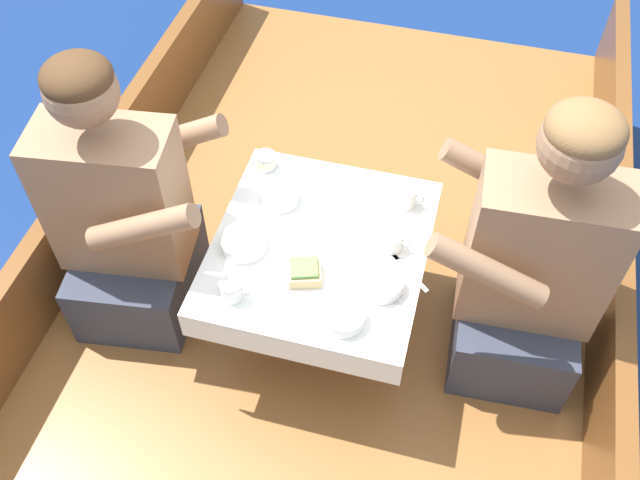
{
  "coord_description": "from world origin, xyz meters",
  "views": [
    {
      "loc": [
        0.35,
        -1.32,
        2.4
      ],
      "look_at": [
        0.0,
        -0.02,
        0.76
      ],
      "focal_mm": 40.0,
      "sensor_mm": 36.0,
      "label": 1
    }
  ],
  "objects_px": {
    "coffee_cup_port": "(392,241)",
    "person_port": "(124,220)",
    "coffee_cup_center": "(232,289)",
    "person_starboard": "(530,271)",
    "coffee_cup_starboard": "(407,197)",
    "sandwich": "(304,272)",
    "tin_can": "(266,161)"
  },
  "relations": [
    {
      "from": "tin_can",
      "to": "coffee_cup_center",
      "type": "bearing_deg",
      "value": -82.75
    },
    {
      "from": "coffee_cup_port",
      "to": "coffee_cup_center",
      "type": "bearing_deg",
      "value": -144.24
    },
    {
      "from": "sandwich",
      "to": "coffee_cup_center",
      "type": "bearing_deg",
      "value": -147.8
    },
    {
      "from": "coffee_cup_port",
      "to": "person_starboard",
      "type": "bearing_deg",
      "value": 3.69
    },
    {
      "from": "person_starboard",
      "to": "coffee_cup_starboard",
      "type": "height_order",
      "value": "person_starboard"
    },
    {
      "from": "person_starboard",
      "to": "sandwich",
      "type": "xyz_separation_m",
      "value": [
        -0.63,
        -0.2,
        0.04
      ]
    },
    {
      "from": "sandwich",
      "to": "tin_can",
      "type": "height_order",
      "value": "sandwich"
    },
    {
      "from": "sandwich",
      "to": "coffee_cup_port",
      "type": "distance_m",
      "value": 0.28
    },
    {
      "from": "coffee_cup_center",
      "to": "tin_can",
      "type": "height_order",
      "value": "coffee_cup_center"
    },
    {
      "from": "sandwich",
      "to": "coffee_cup_port",
      "type": "xyz_separation_m",
      "value": [
        0.22,
        0.18,
        -0.0
      ]
    },
    {
      "from": "coffee_cup_center",
      "to": "tin_can",
      "type": "relative_size",
      "value": 1.35
    },
    {
      "from": "tin_can",
      "to": "person_port",
      "type": "bearing_deg",
      "value": -138.34
    },
    {
      "from": "coffee_cup_starboard",
      "to": "coffee_cup_center",
      "type": "xyz_separation_m",
      "value": [
        -0.41,
        -0.47,
        -0.0
      ]
    },
    {
      "from": "coffee_cup_center",
      "to": "tin_can",
      "type": "xyz_separation_m",
      "value": [
        -0.07,
        0.52,
        -0.01
      ]
    },
    {
      "from": "coffee_cup_port",
      "to": "coffee_cup_starboard",
      "type": "relative_size",
      "value": 1.04
    },
    {
      "from": "sandwich",
      "to": "coffee_cup_center",
      "type": "xyz_separation_m",
      "value": [
        -0.18,
        -0.11,
        0.0
      ]
    },
    {
      "from": "person_port",
      "to": "person_starboard",
      "type": "distance_m",
      "value": 1.24
    },
    {
      "from": "coffee_cup_center",
      "to": "person_starboard",
      "type": "bearing_deg",
      "value": 21.26
    },
    {
      "from": "sandwich",
      "to": "coffee_cup_starboard",
      "type": "relative_size",
      "value": 1.32
    },
    {
      "from": "person_starboard",
      "to": "coffee_cup_center",
      "type": "height_order",
      "value": "person_starboard"
    },
    {
      "from": "tin_can",
      "to": "coffee_cup_port",
      "type": "bearing_deg",
      "value": -26.58
    },
    {
      "from": "sandwich",
      "to": "tin_can",
      "type": "relative_size",
      "value": 1.73
    },
    {
      "from": "person_port",
      "to": "coffee_cup_center",
      "type": "bearing_deg",
      "value": -32.48
    },
    {
      "from": "coffee_cup_starboard",
      "to": "coffee_cup_center",
      "type": "height_order",
      "value": "same"
    },
    {
      "from": "person_port",
      "to": "coffee_cup_starboard",
      "type": "bearing_deg",
      "value": 10.44
    },
    {
      "from": "coffee_cup_port",
      "to": "person_port",
      "type": "bearing_deg",
      "value": -173.82
    },
    {
      "from": "person_starboard",
      "to": "coffee_cup_port",
      "type": "xyz_separation_m",
      "value": [
        -0.41,
        -0.03,
        0.04
      ]
    },
    {
      "from": "person_starboard",
      "to": "tin_can",
      "type": "xyz_separation_m",
      "value": [
        -0.87,
        0.21,
        0.03
      ]
    },
    {
      "from": "person_port",
      "to": "tin_can",
      "type": "xyz_separation_m",
      "value": [
        0.36,
        0.32,
        0.04
      ]
    },
    {
      "from": "person_starboard",
      "to": "coffee_cup_center",
      "type": "bearing_deg",
      "value": 18.33
    },
    {
      "from": "sandwich",
      "to": "coffee_cup_center",
      "type": "distance_m",
      "value": 0.21
    },
    {
      "from": "coffee_cup_center",
      "to": "person_port",
      "type": "bearing_deg",
      "value": 155.21
    }
  ]
}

